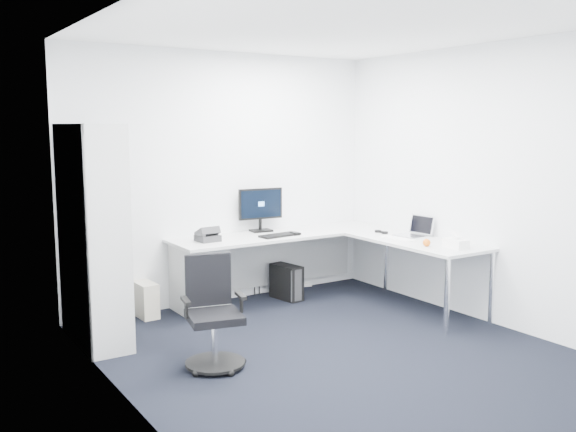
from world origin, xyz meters
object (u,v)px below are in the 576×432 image
task_chair (214,314)px  monitor (261,209)px  l_desk (302,272)px  laptop (410,227)px  bookshelf (93,235)px

task_chair → monitor: monitor is taller
l_desk → task_chair: bearing=-145.3°
l_desk → laptop: (0.98, -0.59, 0.49)m
task_chair → bookshelf: bearing=130.9°
bookshelf → laptop: (3.16, -0.64, -0.11)m
l_desk → task_chair: size_ratio=2.88×
monitor → laptop: size_ratio=1.63×
monitor → laptop: monitor is taller
l_desk → bookshelf: 2.26m
bookshelf → laptop: bearing=-11.4°
bookshelf → task_chair: 1.39m
task_chair → monitor: bearing=62.3°
l_desk → laptop: bearing=-30.7°
laptop → monitor: bearing=129.3°
task_chair → l_desk: bearing=47.2°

